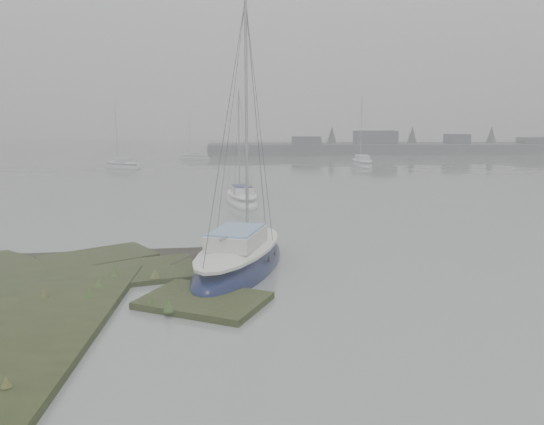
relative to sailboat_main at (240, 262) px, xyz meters
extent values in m
plane|color=slate|center=(-1.50, 27.13, -0.32)|extent=(160.00, 160.00, 0.00)
cube|color=#4C4F51|center=(24.50, 59.13, 0.28)|extent=(60.00, 8.00, 1.60)
cube|color=#424247|center=(8.50, 58.13, 1.08)|extent=(4.00, 3.00, 2.20)
cube|color=#424247|center=(18.50, 58.13, 1.48)|extent=(6.00, 3.00, 3.00)
cube|color=#424247|center=(30.50, 58.13, 1.23)|extent=(3.00, 3.00, 2.50)
cube|color=#424247|center=(42.50, 58.13, 0.98)|extent=(5.00, 3.00, 2.00)
cone|color=#384238|center=(12.50, 60.13, 1.88)|extent=(2.00, 2.00, 3.50)
cone|color=#384238|center=(24.50, 60.13, 1.88)|extent=(2.00, 2.00, 3.50)
cone|color=#384238|center=(36.50, 60.13, 1.88)|extent=(2.00, 2.00, 3.50)
ellipsoid|color=#0B1234|center=(0.00, 0.02, -0.19)|extent=(4.43, 7.62, 1.76)
ellipsoid|color=silver|center=(0.00, 0.02, 0.51)|extent=(3.70, 6.59, 0.50)
cube|color=silver|center=(-0.09, -0.28, 0.95)|extent=(2.22, 2.83, 0.52)
cube|color=#739BBD|center=(-0.09, -0.28, 1.24)|extent=(2.06, 2.60, 0.08)
cylinder|color=#939399|center=(0.28, 0.90, 5.01)|extent=(0.11, 0.11, 8.28)
cylinder|color=#939399|center=(-0.15, -0.48, 1.24)|extent=(0.95, 2.79, 0.09)
ellipsoid|color=silver|center=(-0.15, 14.62, -0.22)|extent=(2.79, 5.64, 1.31)
ellipsoid|color=silver|center=(-0.15, 14.62, 0.30)|extent=(2.30, 4.89, 0.37)
cube|color=silver|center=(-0.10, 14.40, 0.62)|extent=(1.49, 2.04, 0.39)
cube|color=navy|center=(-0.10, 14.40, 0.84)|extent=(1.39, 1.87, 0.06)
cylinder|color=#939399|center=(-0.28, 15.31, 3.65)|extent=(0.08, 0.08, 6.17)
cylinder|color=#939399|center=(-0.07, 14.25, 0.84)|extent=(0.49, 2.13, 0.07)
ellipsoid|color=silver|center=(-12.99, 37.57, -0.23)|extent=(5.15, 4.55, 1.26)
ellipsoid|color=silver|center=(-12.99, 37.57, 0.28)|extent=(4.41, 3.87, 0.36)
cube|color=silver|center=(-12.81, 37.44, 0.59)|extent=(2.09, 1.98, 0.37)
cube|color=silver|center=(-12.81, 37.44, 0.80)|extent=(1.93, 1.83, 0.06)
cylinder|color=#939399|center=(-13.51, 37.99, 3.51)|extent=(0.08, 0.08, 5.94)
cylinder|color=#939399|center=(-12.69, 37.35, 0.80)|extent=(1.68, 1.33, 0.07)
ellipsoid|color=silver|center=(12.53, 38.66, -0.22)|extent=(2.01, 5.80, 1.40)
ellipsoid|color=silver|center=(12.53, 38.66, 0.34)|extent=(1.62, 5.05, 0.39)
cube|color=silver|center=(12.54, 38.41, 0.69)|extent=(1.27, 2.00, 0.41)
cube|color=silver|center=(12.54, 38.41, 0.92)|extent=(1.19, 1.83, 0.07)
cylinder|color=#939399|center=(12.52, 39.40, 3.92)|extent=(0.09, 0.09, 6.58)
cylinder|color=#939399|center=(12.54, 38.25, 0.92)|extent=(0.12, 2.30, 0.07)
ellipsoid|color=silver|center=(-6.67, 49.36, -0.24)|extent=(4.78, 3.37, 1.11)
ellipsoid|color=silver|center=(-6.67, 49.36, 0.21)|extent=(4.12, 2.84, 0.31)
cube|color=silver|center=(-6.50, 49.27, 0.48)|extent=(1.84, 1.57, 0.33)
cube|color=silver|center=(-6.50, 49.27, 0.67)|extent=(1.70, 1.46, 0.05)
cylinder|color=#939399|center=(-7.20, 49.62, 3.05)|extent=(0.07, 0.07, 5.24)
cylinder|color=#939399|center=(-6.38, 49.21, 0.67)|extent=(1.67, 0.86, 0.06)
camera|label=1|loc=(0.41, -18.39, 5.19)|focal=35.00mm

